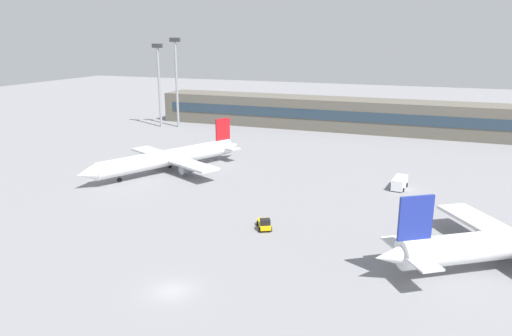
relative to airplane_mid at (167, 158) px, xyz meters
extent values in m
plane|color=gray|center=(25.15, -1.23, -2.82)|extent=(400.00, 400.00, 0.00)
cube|color=#5B564C|center=(25.15, 58.48, 1.68)|extent=(114.66, 12.00, 9.00)
cube|color=#263847|center=(25.15, 52.43, 2.13)|extent=(108.93, 0.16, 2.80)
cone|color=white|center=(46.71, -30.77, 0.23)|extent=(4.29, 4.01, 2.46)
cube|color=navy|center=(49.02, -29.21, 4.53)|extent=(3.56, 2.56, 5.09)
cube|color=silver|center=(48.79, -29.36, 0.42)|extent=(7.33, 9.11, 0.22)
cylinder|color=gray|center=(57.78, -16.58, -1.35)|extent=(3.49, 3.19, 1.85)
cylinder|color=black|center=(58.78, -19.70, -2.36)|extent=(0.97, 0.82, 0.93)
cylinder|color=white|center=(0.11, 0.21, 0.03)|extent=(16.70, 29.38, 3.29)
cone|color=white|center=(-7.42, -15.07, 0.03)|extent=(4.40, 4.62, 3.12)
cone|color=white|center=(7.56, 15.36, 0.03)|extent=(3.51, 3.96, 2.30)
cube|color=red|center=(6.41, 13.01, 4.05)|extent=(1.96, 3.55, 4.76)
cube|color=silver|center=(6.52, 13.25, 0.21)|extent=(8.83, 5.99, 0.21)
cube|color=silver|center=(0.49, 0.99, -0.23)|extent=(25.10, 15.18, 0.43)
cylinder|color=gray|center=(-4.17, 3.28, -1.45)|extent=(2.77, 3.25, 1.73)
cylinder|color=gray|center=(5.14, -1.30, -1.45)|extent=(2.77, 3.25, 1.73)
cylinder|color=black|center=(-4.71, -9.56, -2.39)|extent=(0.69, 0.93, 0.86)
cylinder|color=black|center=(-1.15, 2.76, -2.39)|extent=(0.69, 0.93, 0.86)
cylinder|color=black|center=(2.89, 0.77, -2.39)|extent=(0.69, 0.93, 0.86)
cube|color=#F2B20C|center=(28.48, -21.15, -2.17)|extent=(3.00, 3.88, 0.60)
cube|color=black|center=(28.90, -21.95, -1.52)|extent=(1.75, 1.62, 0.90)
cylinder|color=black|center=(28.35, -22.58, -2.47)|extent=(0.55, 0.74, 0.70)
cylinder|color=black|center=(29.73, -21.85, -2.47)|extent=(0.55, 0.74, 0.70)
cylinder|color=black|center=(27.23, -20.45, -2.47)|extent=(0.55, 0.74, 0.70)
cylinder|color=black|center=(28.61, -19.73, -2.47)|extent=(0.55, 0.74, 0.70)
cube|color=white|center=(44.86, 5.10, -1.69)|extent=(2.53, 5.38, 1.90)
cube|color=#1E2633|center=(44.65, 3.11, -1.19)|extent=(1.91, 0.36, 0.70)
cylinder|color=black|center=(43.67, 3.51, -2.44)|extent=(0.36, 0.78, 0.76)
cylinder|color=black|center=(45.70, 3.30, -2.44)|extent=(0.36, 0.78, 0.76)
cylinder|color=black|center=(44.02, 6.90, -2.44)|extent=(0.36, 0.78, 0.76)
cylinder|color=black|center=(46.05, 6.68, -2.44)|extent=(0.36, 0.78, 0.76)
cylinder|color=gray|center=(-28.23, 43.40, 8.81)|extent=(0.70, 0.70, 23.25)
cube|color=#333338|center=(-28.23, 43.40, 21.03)|extent=(3.20, 0.80, 1.20)
cylinder|color=gray|center=(-23.13, 44.87, 9.65)|extent=(0.70, 0.70, 24.94)
cube|color=#333338|center=(-23.13, 44.87, 22.72)|extent=(3.20, 0.80, 1.20)
camera|label=1|loc=(50.31, -81.63, 23.73)|focal=33.88mm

